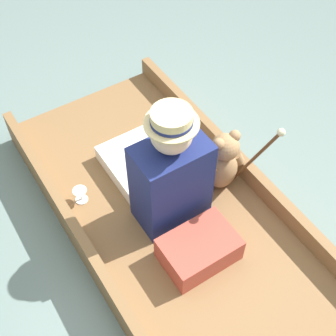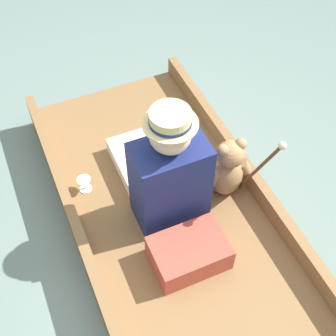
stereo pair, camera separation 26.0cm
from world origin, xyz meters
name	(u,v)px [view 2 (the right image)]	position (x,y,z in m)	size (l,w,h in m)	color
ground_plane	(171,227)	(0.00, 0.00, 0.00)	(16.00, 16.00, 0.00)	slate
punt_boat	(171,219)	(0.00, 0.00, 0.08)	(1.18, 2.51, 0.27)	brown
seat_cushion	(189,253)	(-0.03, -0.33, 0.22)	(0.42, 0.29, 0.17)	#B24738
seated_person	(165,171)	(0.00, 0.10, 0.45)	(0.42, 0.78, 0.85)	white
teddy_bear	(228,169)	(0.39, 0.03, 0.35)	(0.32, 0.19, 0.46)	#9E754C
wine_glass	(84,182)	(-0.42, 0.40, 0.21)	(0.09, 0.09, 0.10)	silver
walking_cane	(263,164)	(0.49, -0.15, 0.55)	(0.04, 0.31, 0.70)	brown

